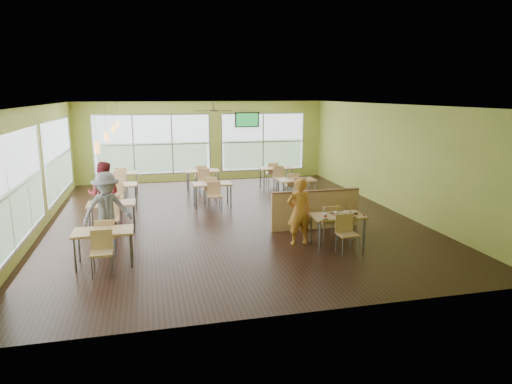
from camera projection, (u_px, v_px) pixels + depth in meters
room at (230, 163)px, 12.79m from camera, size 12.00×12.04×3.20m
window_bays at (135, 156)px, 15.14m from camera, size 9.24×10.24×2.38m
main_table at (338, 220)px, 10.60m from camera, size 1.22×1.52×0.87m
half_wall_divider at (315, 209)px, 12.00m from camera, size 2.40×0.14×1.04m
dining_tables at (188, 187)px, 14.38m from camera, size 6.92×8.72×0.87m
pendant_lights at (110, 133)px, 12.52m from camera, size 0.11×7.31×0.86m
ceiling_fan at (213, 110)px, 15.35m from camera, size 1.25×1.25×0.29m
tv_backwall at (247, 120)px, 18.62m from camera, size 1.00×0.07×0.60m
man_plaid at (299, 211)px, 10.69m from camera, size 0.59×0.40×1.60m
patron_maroon at (104, 195)px, 12.07m from camera, size 0.97×0.82×1.77m
patron_grey at (107, 209)px, 10.55m from camera, size 1.30×1.03×1.76m
cup_blue at (325, 216)px, 10.27m from camera, size 0.09×0.09×0.33m
cup_yellow at (336, 214)px, 10.33m from camera, size 0.10×0.10×0.37m
cup_red_near at (346, 214)px, 10.42m from camera, size 0.10×0.10×0.35m
cup_red_far at (353, 213)px, 10.46m from camera, size 0.09×0.09×0.32m
food_basket at (354, 212)px, 10.68m from camera, size 0.22×0.22×0.05m
ketchup_cup at (364, 216)px, 10.49m from camera, size 0.05×0.05×0.02m
wrapper_left at (325, 219)px, 10.19m from camera, size 0.18×0.17×0.04m
wrapper_mid at (333, 212)px, 10.73m from camera, size 0.24×0.22×0.05m
wrapper_right at (354, 217)px, 10.35m from camera, size 0.17×0.16×0.04m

